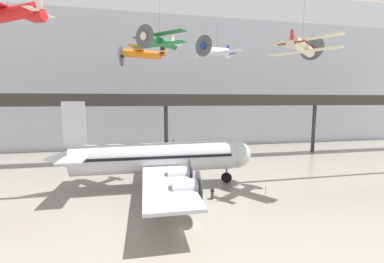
{
  "coord_description": "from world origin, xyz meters",
  "views": [
    {
      "loc": [
        -4.7,
        -24.23,
        10.42
      ],
      "look_at": [
        1.58,
        6.19,
        6.65
      ],
      "focal_mm": 24.0,
      "sensor_mm": 36.0,
      "label": 1
    }
  ],
  "objects_px": {
    "suspended_plane_cream_biplane": "(302,47)",
    "suspended_plane_white_twin": "(217,52)",
    "suspended_plane_red_highwing": "(9,14)",
    "suspended_plane_orange_highwing": "(142,54)",
    "stanchion_barrier": "(266,193)",
    "info_sign_pedestal": "(212,195)",
    "suspended_plane_green_biplane": "(160,42)",
    "airliner_silver_main": "(155,158)"
  },
  "relations": [
    {
      "from": "info_sign_pedestal",
      "to": "suspended_plane_orange_highwing",
      "type": "bearing_deg",
      "value": 90.71
    },
    {
      "from": "suspended_plane_red_highwing",
      "to": "suspended_plane_green_biplane",
      "type": "bearing_deg",
      "value": -140.61
    },
    {
      "from": "suspended_plane_cream_biplane",
      "to": "suspended_plane_green_biplane",
      "type": "xyz_separation_m",
      "value": [
        -15.61,
        6.42,
        1.26
      ]
    },
    {
      "from": "stanchion_barrier",
      "to": "info_sign_pedestal",
      "type": "distance_m",
      "value": 6.02
    },
    {
      "from": "suspended_plane_green_biplane",
      "to": "info_sign_pedestal",
      "type": "xyz_separation_m",
      "value": [
        4.68,
        -8.01,
        -17.29
      ]
    },
    {
      "from": "suspended_plane_green_biplane",
      "to": "info_sign_pedestal",
      "type": "relative_size",
      "value": 5.66
    },
    {
      "from": "suspended_plane_orange_highwing",
      "to": "suspended_plane_green_biplane",
      "type": "height_order",
      "value": "suspended_plane_orange_highwing"
    },
    {
      "from": "airliner_silver_main",
      "to": "suspended_plane_green_biplane",
      "type": "height_order",
      "value": "suspended_plane_green_biplane"
    },
    {
      "from": "suspended_plane_green_biplane",
      "to": "suspended_plane_cream_biplane",
      "type": "bearing_deg",
      "value": 111.04
    },
    {
      "from": "airliner_silver_main",
      "to": "info_sign_pedestal",
      "type": "height_order",
      "value": "airliner_silver_main"
    },
    {
      "from": "suspended_plane_green_biplane",
      "to": "info_sign_pedestal",
      "type": "distance_m",
      "value": 19.62
    },
    {
      "from": "suspended_plane_orange_highwing",
      "to": "stanchion_barrier",
      "type": "relative_size",
      "value": 8.74
    },
    {
      "from": "suspended_plane_white_twin",
      "to": "suspended_plane_red_highwing",
      "type": "bearing_deg",
      "value": -7.84
    },
    {
      "from": "stanchion_barrier",
      "to": "info_sign_pedestal",
      "type": "height_order",
      "value": "info_sign_pedestal"
    },
    {
      "from": "suspended_plane_cream_biplane",
      "to": "suspended_plane_red_highwing",
      "type": "relative_size",
      "value": 0.9
    },
    {
      "from": "airliner_silver_main",
      "to": "info_sign_pedestal",
      "type": "relative_size",
      "value": 22.51
    },
    {
      "from": "airliner_silver_main",
      "to": "suspended_plane_white_twin",
      "type": "distance_m",
      "value": 22.35
    },
    {
      "from": "suspended_plane_cream_biplane",
      "to": "stanchion_barrier",
      "type": "distance_m",
      "value": 17.0
    },
    {
      "from": "airliner_silver_main",
      "to": "stanchion_barrier",
      "type": "bearing_deg",
      "value": -23.45
    },
    {
      "from": "suspended_plane_orange_highwing",
      "to": "suspended_plane_red_highwing",
      "type": "bearing_deg",
      "value": 64.69
    },
    {
      "from": "airliner_silver_main",
      "to": "suspended_plane_cream_biplane",
      "type": "bearing_deg",
      "value": -10.61
    },
    {
      "from": "suspended_plane_white_twin",
      "to": "suspended_plane_green_biplane",
      "type": "height_order",
      "value": "suspended_plane_white_twin"
    },
    {
      "from": "suspended_plane_white_twin",
      "to": "suspended_plane_cream_biplane",
      "type": "height_order",
      "value": "suspended_plane_white_twin"
    },
    {
      "from": "suspended_plane_cream_biplane",
      "to": "suspended_plane_red_highwing",
      "type": "xyz_separation_m",
      "value": [
        -30.31,
        1.68,
        2.14
      ]
    },
    {
      "from": "suspended_plane_cream_biplane",
      "to": "suspended_plane_white_twin",
      "type": "bearing_deg",
      "value": 74.3
    },
    {
      "from": "suspended_plane_red_highwing",
      "to": "suspended_plane_cream_biplane",
      "type": "bearing_deg",
      "value": -161.67
    },
    {
      "from": "info_sign_pedestal",
      "to": "stanchion_barrier",
      "type": "bearing_deg",
      "value": -21.82
    },
    {
      "from": "suspended_plane_green_biplane",
      "to": "suspended_plane_red_highwing",
      "type": "bearing_deg",
      "value": -28.72
    },
    {
      "from": "stanchion_barrier",
      "to": "airliner_silver_main",
      "type": "bearing_deg",
      "value": 155.49
    },
    {
      "from": "suspended_plane_orange_highwing",
      "to": "suspended_plane_green_biplane",
      "type": "distance_m",
      "value": 10.95
    },
    {
      "from": "suspended_plane_orange_highwing",
      "to": "suspended_plane_white_twin",
      "type": "xyz_separation_m",
      "value": [
        12.22,
        -1.56,
        0.53
      ]
    },
    {
      "from": "stanchion_barrier",
      "to": "suspended_plane_cream_biplane",
      "type": "bearing_deg",
      "value": 21.17
    },
    {
      "from": "suspended_plane_cream_biplane",
      "to": "info_sign_pedestal",
      "type": "bearing_deg",
      "value": 153.61
    },
    {
      "from": "suspended_plane_orange_highwing",
      "to": "suspended_plane_red_highwing",
      "type": "xyz_separation_m",
      "value": [
        -12.71,
        -15.51,
        0.61
      ]
    },
    {
      "from": "suspended_plane_white_twin",
      "to": "stanchion_barrier",
      "type": "relative_size",
      "value": 7.73
    },
    {
      "from": "suspended_plane_cream_biplane",
      "to": "airliner_silver_main",
      "type": "bearing_deg",
      "value": 133.66
    },
    {
      "from": "suspended_plane_red_highwing",
      "to": "stanchion_barrier",
      "type": "bearing_deg",
      "value": -166.53
    },
    {
      "from": "suspended_plane_orange_highwing",
      "to": "suspended_plane_cream_biplane",
      "type": "height_order",
      "value": "suspended_plane_orange_highwing"
    },
    {
      "from": "suspended_plane_white_twin",
      "to": "stanchion_barrier",
      "type": "bearing_deg",
      "value": 54.4
    },
    {
      "from": "suspended_plane_cream_biplane",
      "to": "suspended_plane_green_biplane",
      "type": "height_order",
      "value": "suspended_plane_green_biplane"
    },
    {
      "from": "suspended_plane_red_highwing",
      "to": "suspended_plane_orange_highwing",
      "type": "bearing_deg",
      "value": -107.83
    },
    {
      "from": "suspended_plane_white_twin",
      "to": "suspended_plane_red_highwing",
      "type": "distance_m",
      "value": 28.57
    }
  ]
}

